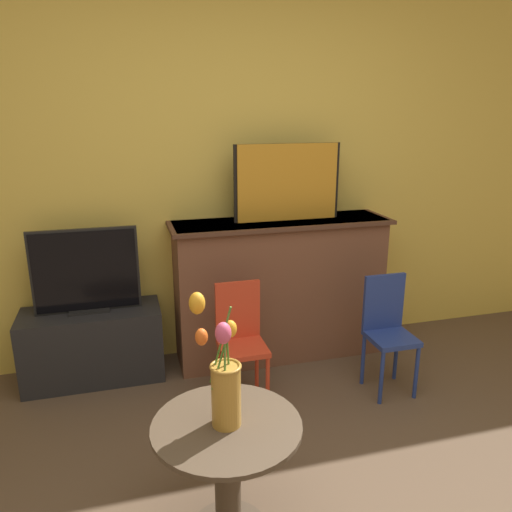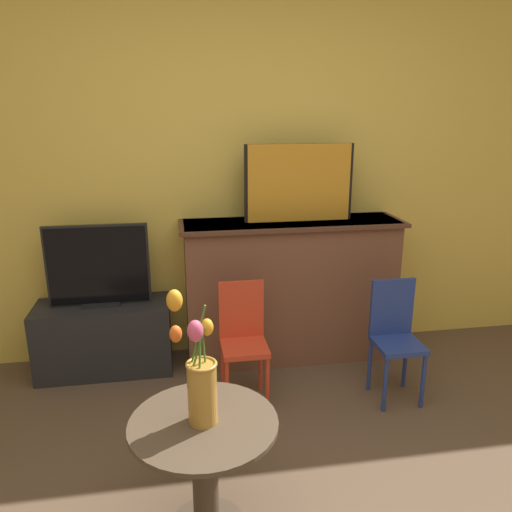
{
  "view_description": "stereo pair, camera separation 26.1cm",
  "coord_description": "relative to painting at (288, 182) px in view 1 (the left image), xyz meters",
  "views": [
    {
      "loc": [
        -0.67,
        -1.12,
        1.67
      ],
      "look_at": [
        -0.0,
        1.29,
        0.92
      ],
      "focal_mm": 35.0,
      "sensor_mm": 36.0,
      "label": 1
    },
    {
      "loc": [
        -0.41,
        -1.18,
        1.67
      ],
      "look_at": [
        -0.0,
        1.29,
        0.92
      ],
      "focal_mm": 35.0,
      "sensor_mm": 36.0,
      "label": 2
    }
  ],
  "objects": [
    {
      "name": "tv_stand",
      "position": [
        -1.28,
        -0.02,
        -0.97
      ],
      "size": [
        0.85,
        0.36,
        0.46
      ],
      "color": "#232326",
      "rests_on": "ground"
    },
    {
      "name": "tv_monitor",
      "position": [
        -1.28,
        -0.01,
        -0.49
      ],
      "size": [
        0.63,
        0.12,
        0.52
      ],
      "color": "black",
      "rests_on": "tv_stand"
    },
    {
      "name": "chair_blue",
      "position": [
        0.45,
        -0.6,
        -0.8
      ],
      "size": [
        0.26,
        0.26,
        0.71
      ],
      "color": "navy",
      "rests_on": "ground"
    },
    {
      "name": "fireplace_mantel",
      "position": [
        -0.05,
        -0.01,
        -0.71
      ],
      "size": [
        1.46,
        0.41,
        0.96
      ],
      "color": "brown",
      "rests_on": "ground"
    },
    {
      "name": "chair_red",
      "position": [
        -0.44,
        -0.49,
        -0.8
      ],
      "size": [
        0.26,
        0.26,
        0.71
      ],
      "color": "red",
      "rests_on": "ground"
    },
    {
      "name": "wall_back",
      "position": [
        -0.38,
        0.21,
        0.14
      ],
      "size": [
        8.0,
        0.06,
        2.7
      ],
      "color": "#EAC651",
      "rests_on": "ground"
    },
    {
      "name": "vase_tulips",
      "position": [
        -0.73,
        -1.44,
        -0.5
      ],
      "size": [
        0.18,
        0.19,
        0.52
      ],
      "color": "#B78433",
      "rests_on": "side_table"
    },
    {
      "name": "side_table",
      "position": [
        -0.72,
        -1.44,
        -0.87
      ],
      "size": [
        0.58,
        0.58,
        0.52
      ],
      "color": "#4C3D2D",
      "rests_on": "ground"
    },
    {
      "name": "painting",
      "position": [
        0.0,
        0.0,
        0.0
      ],
      "size": [
        0.71,
        0.03,
        0.49
      ],
      "color": "black",
      "rests_on": "fireplace_mantel"
    }
  ]
}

